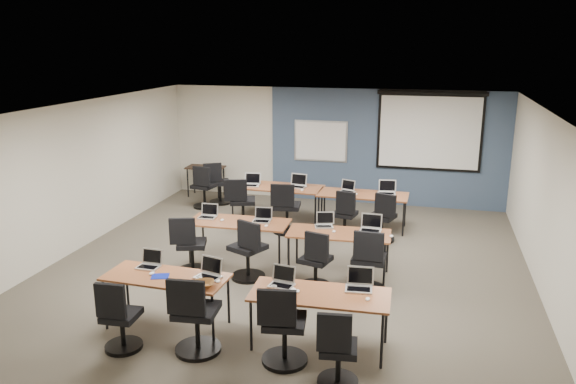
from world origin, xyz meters
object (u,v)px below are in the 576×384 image
(task_chair_2, at_px, (283,331))
(task_chair_9, at_px, (286,212))
(training_table_mid_right, at_px, (339,235))
(laptop_0, at_px, (150,263))
(task_chair_5, at_px, (248,254))
(task_chair_8, at_px, (241,207))
(task_chair_7, at_px, (369,266))
(laptop_1, at_px, (209,272))
(laptop_7, at_px, (371,227))
(task_chair_0, at_px, (119,322))
(laptop_6, at_px, (324,223))
(laptop_10, at_px, (348,189))
(training_table_front_left, at_px, (166,279))
(laptop_5, at_px, (262,218))
(laptop_2, at_px, (282,281))
(task_chair_3, at_px, (337,355))
(laptop_8, at_px, (252,183))
(laptop_4, at_px, (208,214))
(laptop_9, at_px, (298,184))
(task_chair_10, at_px, (345,218))
(spare_chair_b, at_px, (204,190))
(task_chair_11, at_px, (383,221))
(training_table_back_left, at_px, (277,188))
(laptop_3, at_px, (359,284))
(task_chair_6, at_px, (316,265))
(training_table_back_right, at_px, (363,196))
(utility_table, at_px, (206,170))
(training_table_mid_left, at_px, (239,224))
(task_chair_1, at_px, (195,321))
(task_chair_4, at_px, (190,250))
(laptop_11, at_px, (387,190))
(spare_chair_a, at_px, (218,187))
(whiteboard, at_px, (321,141))
(projector_screen, at_px, (430,127))

(task_chair_2, relative_size, task_chair_9, 0.98)
(training_table_mid_right, height_order, task_chair_2, task_chair_2)
(laptop_0, xyz_separation_m, task_chair_5, (0.93, 1.51, -0.36))
(task_chair_5, bearing_deg, laptop_0, -96.82)
(training_table_mid_right, relative_size, task_chair_8, 1.59)
(task_chair_5, height_order, task_chair_7, same)
(laptop_1, height_order, task_chair_5, task_chair_5)
(task_chair_5, bearing_deg, training_table_mid_right, 47.09)
(task_chair_9, bearing_deg, laptop_7, -47.93)
(task_chair_8, bearing_deg, task_chair_0, -106.39)
(laptop_6, bearing_deg, task_chair_2, -103.87)
(task_chair_5, height_order, laptop_10, task_chair_5)
(training_table_front_left, distance_m, laptop_5, 2.64)
(task_chair_9, bearing_deg, laptop_2, -83.86)
(task_chair_3, xyz_separation_m, laptop_8, (-2.85, 5.72, 0.40))
(laptop_2, relative_size, task_chair_5, 0.30)
(laptop_0, xyz_separation_m, laptop_1, (0.93, -0.11, 0.00))
(laptop_4, relative_size, laptop_9, 0.85)
(laptop_2, xyz_separation_m, task_chair_8, (-1.99, 4.15, -0.35))
(task_chair_10, bearing_deg, laptop_0, -107.06)
(laptop_7, height_order, spare_chair_b, spare_chair_b)
(task_chair_5, bearing_deg, spare_chair_b, 146.97)
(training_table_mid_right, height_order, laptop_5, laptop_5)
(task_chair_0, xyz_separation_m, laptop_6, (1.94, 3.29, 0.40))
(laptop_6, xyz_separation_m, task_chair_11, (0.85, 1.52, -0.38))
(laptop_0, bearing_deg, training_table_back_left, 85.40)
(task_chair_8, height_order, task_chair_10, task_chair_8)
(laptop_7, bearing_deg, laptop_5, -179.55)
(task_chair_7, bearing_deg, laptop_2, -117.26)
(laptop_8, height_order, task_chair_10, laptop_8)
(laptop_3, relative_size, task_chair_6, 0.35)
(training_table_back_right, height_order, task_chair_5, task_chair_5)
(training_table_back_left, distance_m, laptop_5, 2.44)
(spare_chair_b, bearing_deg, task_chair_6, -37.02)
(laptop_1, bearing_deg, utility_table, 127.05)
(laptop_0, distance_m, laptop_10, 5.11)
(task_chair_7, height_order, task_chair_11, task_chair_7)
(laptop_8, bearing_deg, training_table_mid_left, -83.95)
(laptop_4, xyz_separation_m, task_chair_7, (2.94, -0.80, -0.36))
(training_table_front_left, height_order, task_chair_0, task_chair_0)
(task_chair_1, relative_size, laptop_9, 2.94)
(task_chair_4, bearing_deg, laptop_9, 54.82)
(training_table_front_left, xyz_separation_m, task_chair_2, (1.75, -0.51, -0.25))
(laptop_11, bearing_deg, laptop_10, 175.31)
(spare_chair_a, bearing_deg, task_chair_4, -104.51)
(whiteboard, bearing_deg, laptop_1, -91.67)
(task_chair_1, relative_size, task_chair_5, 1.02)
(projector_screen, bearing_deg, training_table_front_left, -116.00)
(laptop_1, bearing_deg, laptop_5, 104.36)
(whiteboard, relative_size, spare_chair_a, 1.27)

